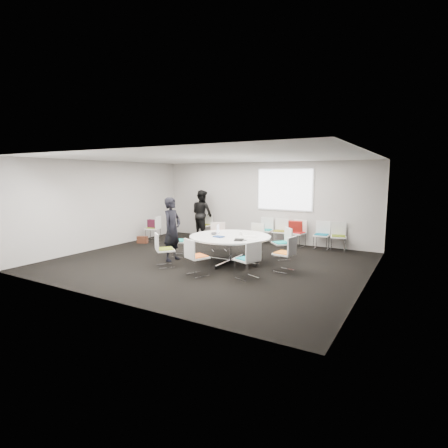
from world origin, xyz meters
The scene contains 31 objects.
room_shell centered at (0.09, 0.00, 1.40)m, with size 8.08×7.08×2.88m.
conference_table centered at (0.52, 0.19, 0.53)m, with size 2.17×2.17×0.73m.
projection_screen centered at (0.80, 3.46, 1.85)m, with size 1.90×0.03×1.35m, color white.
chair_ring_a centered at (2.11, 0.07, 0.28)m, with size 0.50×0.51×0.88m.
chair_ring_b centered at (1.58, 1.26, 0.28)m, with size 0.64×0.64×0.88m.
chair_ring_c centered at (0.56, 1.61, 0.28)m, with size 0.51×0.50×0.88m.
chair_ring_d centered at (-0.47, 1.24, 0.28)m, with size 0.64×0.64×0.88m.
chair_ring_e centered at (-1.14, 0.08, 0.28)m, with size 0.55×0.56×0.88m.
chair_ring_f centered at (-0.72, -1.06, 0.28)m, with size 0.64×0.64×0.88m.
chair_ring_g centered at (0.46, -1.30, 0.28)m, with size 0.60×0.60×0.88m.
chair_ring_h centered at (1.60, -0.94, 0.28)m, with size 0.59×0.59×0.88m.
chair_back_a centered at (0.25, 3.17, 0.28)m, with size 0.49×0.48×0.88m.
chair_back_b centered at (0.79, 3.17, 0.28)m, with size 0.49×0.48×0.88m.
chair_back_c centered at (1.40, 3.17, 0.28)m, with size 0.53×0.52×0.88m.
chair_back_d centered at (2.19, 3.17, 0.28)m, with size 0.48×0.47×0.88m.
chair_back_e centered at (2.71, 3.17, 0.28)m, with size 0.55×0.54×0.88m.
chair_spare_left centered at (-3.43, 1.56, 0.28)m, with size 0.56×0.57×0.88m.
chair_person_back centered at (-2.26, 3.15, 0.28)m, with size 0.48×0.47×0.88m.
person_main centered at (-0.96, -0.43, 0.87)m, with size 0.64×0.42×1.75m, color black.
person_back centered at (-2.26, 2.98, 0.90)m, with size 0.87×0.68×1.79m, color black.
laptop centered at (0.04, 0.23, 0.74)m, with size 0.37×0.24×0.03m, color #333338.
laptop_lid centered at (0.04, 0.34, 0.86)m, with size 0.30×0.02×0.22m, color silver.
notebook_black centered at (1.02, -0.26, 0.74)m, with size 0.22×0.30×0.02m, color black.
tablet_folio centered at (0.36, -0.14, 0.74)m, with size 0.26×0.20×0.03m, color navy.
papers_right centered at (0.98, 0.43, 0.73)m, with size 0.30×0.21×0.00m, color white.
papers_front centered at (1.24, 0.04, 0.73)m, with size 0.30×0.21×0.00m, color white.
cup centered at (0.72, 0.41, 0.78)m, with size 0.08×0.08×0.09m, color white.
phone centered at (1.14, -0.21, 0.73)m, with size 0.14×0.07×0.01m, color black.
maroon_bag centered at (-3.44, 1.56, 0.62)m, with size 0.40×0.14×0.28m, color #4F152A.
brown_bag centered at (-3.43, 1.00, 0.12)m, with size 0.36×0.16×0.24m, color #4B2518.
red_jacket centered at (1.39, 2.94, 0.70)m, with size 0.44×0.10×0.35m, color maroon.
Camera 1 is at (5.02, -7.86, 2.34)m, focal length 28.00 mm.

